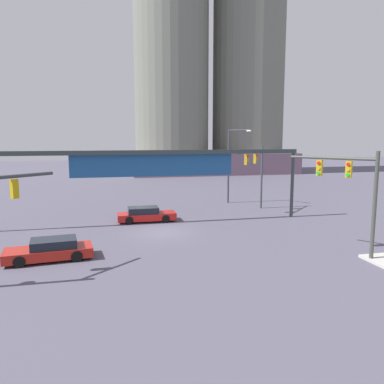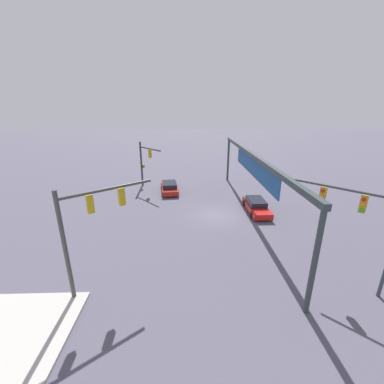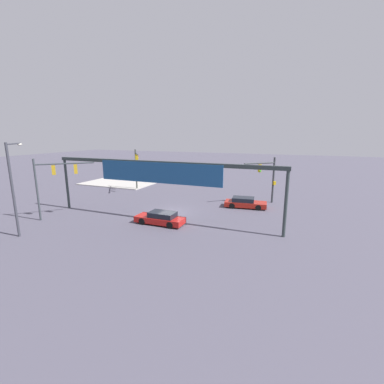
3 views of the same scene
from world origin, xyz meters
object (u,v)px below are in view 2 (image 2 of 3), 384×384
Objects in this scene: traffic_signal_cross_street at (145,159)px; sedan_car_waiting_far at (169,187)px; sedan_car_approaching at (256,206)px; traffic_signal_near_corner at (87,221)px; traffic_signal_opposite_side at (363,217)px.

sedan_car_waiting_far is at bearing 14.17° from traffic_signal_cross_street.
sedan_car_waiting_far is (-6.37, -8.88, 0.00)m from sedan_car_approaching.
traffic_signal_near_corner reaches higher than traffic_signal_opposite_side.
sedan_car_waiting_far is at bearing -125.84° from sedan_car_approaching.
sedan_car_approaching is at bearing -31.59° from traffic_signal_opposite_side.
traffic_signal_near_corner is at bearing -41.82° from traffic_signal_cross_street.
traffic_signal_cross_street is (-19.16, -14.45, -0.71)m from traffic_signal_opposite_side.
traffic_signal_near_corner reaches higher than sedan_car_approaching.
traffic_signal_opposite_side is at bearing -152.98° from sedan_car_waiting_far.
traffic_signal_near_corner is 1.01× the size of traffic_signal_opposite_side.
traffic_signal_cross_street is at bearing 52.15° from traffic_signal_near_corner.
traffic_signal_opposite_side reaches higher than traffic_signal_cross_street.
sedan_car_approaching is (-10.61, 12.12, -3.68)m from traffic_signal_near_corner.
traffic_signal_opposite_side is 1.08× the size of traffic_signal_cross_street.
traffic_signal_cross_street reaches higher than sedan_car_approaching.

